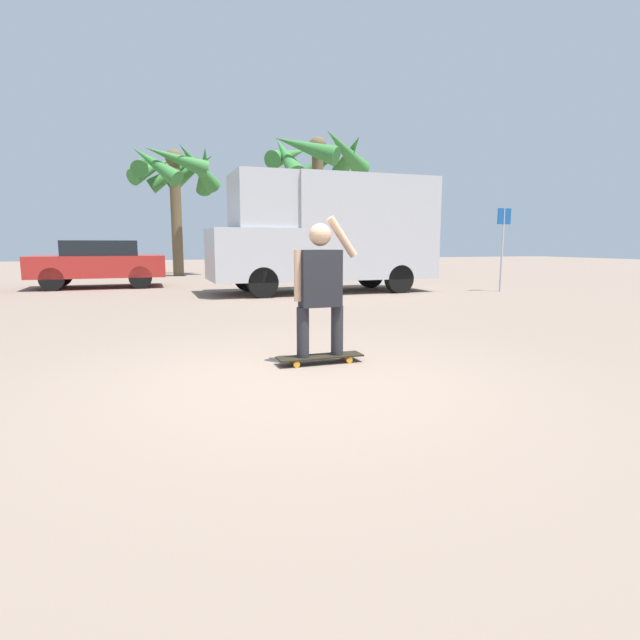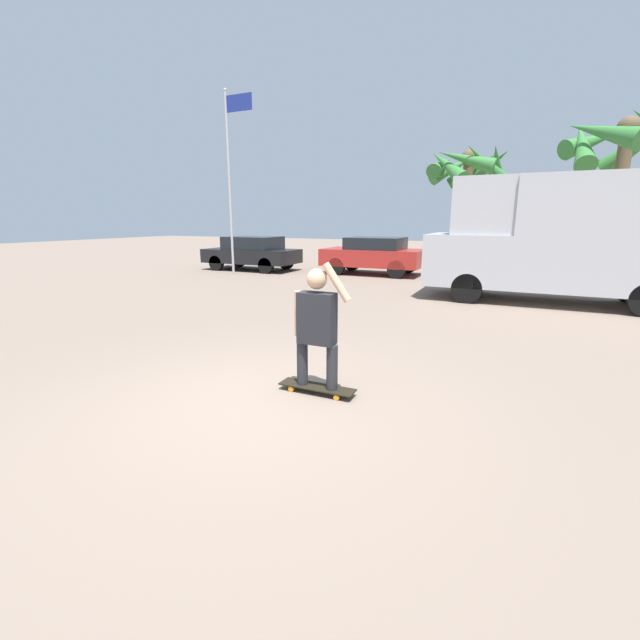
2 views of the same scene
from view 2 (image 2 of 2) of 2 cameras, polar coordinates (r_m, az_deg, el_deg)
name	(u,v)px [view 2 (image 2 of 2)]	position (r m, az deg, el deg)	size (l,w,h in m)	color
ground_plane	(258,406)	(5.19, -8.28, -11.28)	(80.00, 80.00, 0.00)	gray
skateboard	(317,387)	(5.47, -0.40, -8.96)	(0.99, 0.26, 0.09)	black
person_skateboarder	(317,321)	(5.21, -0.43, -0.15)	(0.74, 0.25, 1.57)	#28282D
camper_van	(563,236)	(12.63, 29.62, 9.67)	(6.24, 2.15, 3.20)	black
parked_car_red	(374,255)	(17.24, 7.16, 8.66)	(3.89, 1.93, 1.45)	black
parked_car_black	(252,252)	(18.80, -9.06, 8.89)	(4.00, 1.87, 1.43)	black
palm_tree_near_van	(624,145)	(19.88, 35.47, 18.51)	(4.39, 4.51, 5.97)	brown
palm_tree_center_background	(468,170)	(21.81, 19.19, 18.41)	(3.94, 3.99, 5.45)	brown
flagpole	(231,170)	(17.22, -11.77, 18.96)	(1.19, 0.12, 6.74)	#B7B7BC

